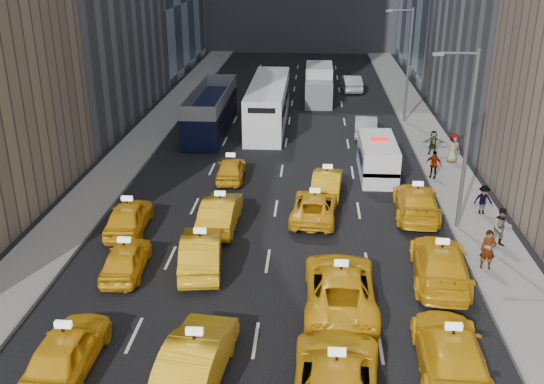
{
  "coord_description": "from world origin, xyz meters",
  "views": [
    {
      "loc": [
        1.84,
        -16.3,
        13.3
      ],
      "look_at": [
        -0.04,
        11.43,
        2.0
      ],
      "focal_mm": 40.0,
      "sensor_mm": 36.0,
      "label": 1
    }
  ],
  "objects_px": {
    "pedestrian_0": "(488,250)",
    "box_truck": "(319,84)",
    "double_decker": "(211,111)",
    "city_bus": "(269,104)",
    "nypd_van": "(377,158)"
  },
  "relations": [
    {
      "from": "nypd_van",
      "to": "city_bus",
      "type": "xyz_separation_m",
      "value": [
        -7.61,
        11.18,
        0.61
      ]
    },
    {
      "from": "box_truck",
      "to": "nypd_van",
      "type": "bearing_deg",
      "value": -87.05
    },
    {
      "from": "double_decker",
      "to": "nypd_van",
      "type": "bearing_deg",
      "value": -44.0
    },
    {
      "from": "double_decker",
      "to": "pedestrian_0",
      "type": "distance_m",
      "value": 26.07
    },
    {
      "from": "nypd_van",
      "to": "pedestrian_0",
      "type": "xyz_separation_m",
      "value": [
        3.67,
        -11.93,
        -0.03
      ]
    },
    {
      "from": "city_bus",
      "to": "pedestrian_0",
      "type": "height_order",
      "value": "city_bus"
    },
    {
      "from": "pedestrian_0",
      "to": "double_decker",
      "type": "bearing_deg",
      "value": 134.0
    },
    {
      "from": "nypd_van",
      "to": "city_bus",
      "type": "height_order",
      "value": "city_bus"
    },
    {
      "from": "nypd_van",
      "to": "city_bus",
      "type": "relative_size",
      "value": 0.42
    },
    {
      "from": "city_bus",
      "to": "double_decker",
      "type": "bearing_deg",
      "value": -157.99
    },
    {
      "from": "box_truck",
      "to": "city_bus",
      "type": "bearing_deg",
      "value": -124.08
    },
    {
      "from": "double_decker",
      "to": "city_bus",
      "type": "distance_m",
      "value": 4.79
    },
    {
      "from": "box_truck",
      "to": "pedestrian_0",
      "type": "bearing_deg",
      "value": -84.48
    },
    {
      "from": "pedestrian_0",
      "to": "box_truck",
      "type": "bearing_deg",
      "value": 110.48
    },
    {
      "from": "double_decker",
      "to": "city_bus",
      "type": "bearing_deg",
      "value": 20.41
    }
  ]
}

